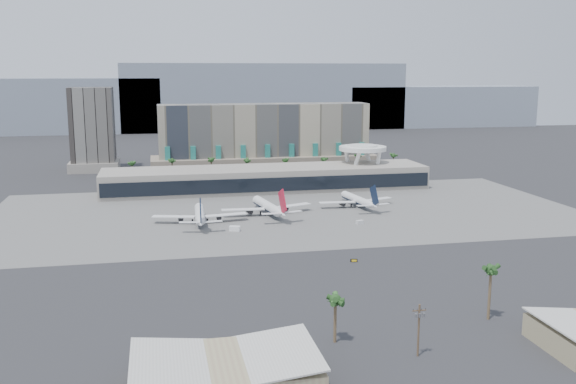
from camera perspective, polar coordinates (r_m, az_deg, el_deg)
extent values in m
plane|color=#232326|center=(234.90, 2.68, -4.57)|extent=(900.00, 900.00, 0.00)
cube|color=#5B5B59|center=(286.94, -0.05, -1.74)|extent=(260.00, 130.00, 0.06)
cube|color=gray|center=(701.15, -22.03, 7.11)|extent=(260.00, 60.00, 55.00)
cube|color=gray|center=(699.75, -2.16, 8.48)|extent=(300.00, 60.00, 70.00)
cube|color=gray|center=(759.75, 13.02, 7.44)|extent=(220.00, 60.00, 45.00)
cube|color=tan|center=(402.09, -2.13, 4.86)|extent=(130.00, 22.00, 42.00)
cube|color=gray|center=(402.08, -2.07, 2.56)|extent=(140.00, 30.00, 10.00)
cube|color=#22766C|center=(386.08, -10.64, 2.64)|extent=(3.00, 2.00, 18.00)
cube|color=#22766C|center=(386.63, -8.41, 2.72)|extent=(3.00, 2.00, 18.00)
cube|color=#22766C|center=(387.77, -6.20, 2.80)|extent=(3.00, 2.00, 18.00)
cube|color=#22766C|center=(389.48, -4.00, 2.87)|extent=(3.00, 2.00, 18.00)
cube|color=#22766C|center=(391.76, -1.82, 2.94)|extent=(3.00, 2.00, 18.00)
cube|color=#22766C|center=(394.60, 0.32, 3.00)|extent=(3.00, 2.00, 18.00)
cube|color=#22766C|center=(397.98, 2.44, 3.05)|extent=(3.00, 2.00, 18.00)
cube|color=#22766C|center=(401.90, 4.52, 3.10)|extent=(3.00, 2.00, 18.00)
cube|color=#22766C|center=(406.33, 6.55, 3.15)|extent=(3.00, 2.00, 18.00)
cube|color=black|center=(422.64, -16.97, 5.37)|extent=(26.00, 26.00, 52.00)
cube|color=#AEA599|center=(425.20, -16.80, 2.28)|extent=(30.00, 30.00, 6.00)
cube|color=#AEA599|center=(338.88, -1.94, 1.21)|extent=(170.00, 32.00, 12.00)
cube|color=black|center=(323.24, -1.44, 0.66)|extent=(168.00, 0.60, 7.00)
cube|color=black|center=(337.77, -1.94, 2.42)|extent=(170.00, 12.00, 2.50)
cylinder|color=white|center=(365.17, 7.26, 2.61)|extent=(6.98, 6.99, 21.89)
cylinder|color=white|center=(361.25, 5.35, 2.56)|extent=(6.98, 6.99, 21.89)
cylinder|color=white|center=(349.24, 5.96, 2.27)|extent=(6.98, 6.99, 21.89)
cylinder|color=white|center=(353.29, 7.93, 2.32)|extent=(6.98, 6.99, 21.89)
cylinder|color=white|center=(356.02, 6.66, 3.87)|extent=(26.00, 26.00, 2.20)
cylinder|color=white|center=(355.87, 6.66, 4.08)|extent=(16.00, 16.00, 1.20)
cylinder|color=brown|center=(368.87, -13.67, 1.68)|extent=(0.70, 0.70, 12.00)
sphere|color=#20441B|center=(368.05, -13.70, 2.56)|extent=(2.80, 2.80, 2.80)
cylinder|color=brown|center=(368.74, -10.25, 1.81)|extent=(0.70, 0.70, 12.00)
sphere|color=#20441B|center=(367.92, -10.28, 2.69)|extent=(2.80, 2.80, 2.80)
cylinder|color=brown|center=(369.92, -6.84, 1.94)|extent=(0.70, 0.70, 12.00)
sphere|color=#20441B|center=(369.11, -6.86, 2.81)|extent=(2.80, 2.80, 2.80)
cylinder|color=brown|center=(372.26, -3.62, 2.05)|extent=(0.70, 0.70, 12.00)
sphere|color=#20441B|center=(371.45, -3.63, 2.92)|extent=(2.80, 2.80, 2.80)
cylinder|color=brown|center=(376.16, -0.15, 2.16)|extent=(0.70, 0.70, 12.00)
sphere|color=#20441B|center=(375.36, -0.15, 3.02)|extent=(2.80, 2.80, 2.80)
cylinder|color=brown|center=(381.15, 3.10, 2.25)|extent=(0.70, 0.70, 12.00)
sphere|color=#20441B|center=(380.36, 3.11, 3.10)|extent=(2.80, 2.80, 2.80)
cylinder|color=brown|center=(387.32, 6.25, 2.34)|extent=(0.70, 0.70, 12.00)
sphere|color=#20441B|center=(386.55, 6.27, 3.18)|extent=(2.80, 2.80, 2.80)
cylinder|color=brown|center=(394.99, 9.43, 2.42)|extent=(0.70, 0.70, 12.00)
sphere|color=#20441B|center=(394.23, 9.45, 3.24)|extent=(2.80, 2.80, 2.80)
cube|color=#9C8968|center=(131.79, -5.57, -15.83)|extent=(36.00, 22.00, 6.00)
cube|color=silver|center=(129.80, -9.68, -14.70)|extent=(18.65, 22.60, 2.30)
cube|color=silver|center=(131.44, -1.57, -14.21)|extent=(18.65, 22.60, 2.30)
cylinder|color=#4C3826|center=(146.08, 11.53, -11.96)|extent=(0.44, 0.44, 12.00)
cube|color=#4C3826|center=(144.39, 11.60, -10.28)|extent=(3.20, 0.22, 0.22)
cylinder|color=slate|center=(144.11, 11.31, -10.73)|extent=(0.56, 0.56, 0.90)
cylinder|color=slate|center=(144.45, 11.64, -10.70)|extent=(0.56, 0.56, 0.90)
cylinder|color=slate|center=(144.79, 11.97, -10.66)|extent=(0.56, 0.56, 0.90)
cylinder|color=black|center=(143.77, 11.08, -10.24)|extent=(0.12, 0.12, 0.30)
cylinder|color=black|center=(144.84, 12.12, -10.13)|extent=(0.12, 0.12, 0.30)
cylinder|color=white|center=(268.75, -7.85, -1.93)|extent=(5.18, 26.78, 3.90)
cylinder|color=black|center=(268.78, -7.85, -1.96)|extent=(5.07, 26.25, 3.83)
cone|color=white|center=(283.67, -7.92, -1.27)|extent=(4.11, 4.57, 3.90)
cone|color=white|center=(251.90, -7.76, -2.71)|extent=(4.32, 8.96, 3.90)
cube|color=white|center=(267.96, -10.14, -2.17)|extent=(17.98, 8.25, 0.34)
cube|color=white|center=(268.32, -5.55, -2.03)|extent=(17.97, 6.68, 0.34)
cylinder|color=black|center=(268.60, -9.50, -2.33)|extent=(2.33, 4.00, 2.15)
cylinder|color=black|center=(268.86, -6.17, -2.23)|extent=(2.33, 4.00, 2.15)
cube|color=black|center=(249.36, -7.78, -1.66)|extent=(0.91, 8.88, 10.28)
cube|color=white|center=(250.80, -8.76, -2.68)|extent=(8.07, 3.57, 0.24)
cube|color=white|center=(250.96, -6.76, -2.62)|extent=(7.97, 2.85, 0.24)
cylinder|color=black|center=(279.48, -7.88, -2.02)|extent=(0.49, 0.49, 1.56)
cylinder|color=black|center=(268.37, -8.50, -2.57)|extent=(0.68, 0.68, 1.56)
cylinder|color=black|center=(268.47, -7.16, -2.53)|extent=(0.68, 0.68, 1.56)
cylinder|color=white|center=(281.46, -1.89, -1.23)|extent=(8.53, 28.25, 4.10)
cylinder|color=black|center=(281.49, -1.89, -1.26)|extent=(8.36, 27.69, 4.02)
cone|color=white|center=(296.35, -2.91, -0.63)|extent=(4.79, 5.21, 4.10)
cone|color=white|center=(264.76, -0.61, -1.92)|extent=(5.52, 9.76, 4.10)
cube|color=white|center=(277.23, -4.03, -1.56)|extent=(18.62, 4.99, 0.36)
cube|color=white|center=(284.45, 0.32, -1.22)|extent=(18.68, 10.50, 0.36)
cylinder|color=black|center=(278.82, -3.45, -1.70)|extent=(2.88, 4.41, 2.25)
cylinder|color=black|center=(284.05, -0.30, -1.45)|extent=(2.88, 4.41, 2.25)
cube|color=#A81329|center=(262.23, -0.50, -0.85)|extent=(2.00, 9.27, 10.79)
cube|color=white|center=(262.17, -1.48, -1.93)|extent=(8.25, 2.43, 0.26)
cube|color=white|center=(265.31, 0.40, -1.77)|extent=(8.50, 4.58, 0.26)
cylinder|color=black|center=(292.16, -2.59, -1.37)|extent=(0.51, 0.51, 1.64)
cylinder|color=black|center=(280.09, -2.46, -1.89)|extent=(0.72, 0.72, 1.64)
cylinder|color=black|center=(282.18, -1.19, -1.79)|extent=(0.72, 0.72, 1.64)
cylinder|color=white|center=(299.11, 6.07, -0.65)|extent=(7.37, 25.23, 3.66)
cylinder|color=black|center=(299.14, 6.07, -0.67)|extent=(7.22, 24.73, 3.59)
cone|color=white|center=(311.74, 4.91, -0.16)|extent=(4.24, 4.62, 3.66)
cone|color=white|center=(285.00, 7.52, -1.19)|extent=(4.86, 8.69, 3.66)
cube|color=white|center=(294.12, 4.39, -0.92)|extent=(16.66, 4.62, 0.32)
cube|color=white|center=(302.98, 7.86, -0.65)|extent=(16.71, 9.23, 0.32)
cylinder|color=black|center=(295.86, 4.84, -1.04)|extent=(2.54, 3.92, 2.01)
cylinder|color=black|center=(302.28, 7.35, -0.84)|extent=(2.54, 3.92, 2.01)
cube|color=black|center=(282.88, 7.67, -0.30)|extent=(1.70, 8.29, 9.64)
cube|color=white|center=(282.24, 6.87, -1.20)|extent=(7.34, 2.09, 0.23)
cube|color=white|center=(286.04, 8.33, -1.07)|extent=(7.59, 4.02, 0.23)
cylinder|color=black|center=(308.18, 5.26, -0.78)|extent=(0.46, 0.46, 1.46)
cylinder|color=black|center=(297.54, 5.64, -1.20)|extent=(0.64, 0.64, 1.46)
cylinder|color=black|center=(300.12, 6.64, -1.12)|extent=(0.64, 0.64, 1.46)
cube|color=white|center=(252.72, -4.76, -3.26)|extent=(4.54, 3.22, 2.01)
cube|color=silver|center=(265.04, 6.40, -2.69)|extent=(3.36, 2.51, 1.54)
cube|color=black|center=(213.00, 5.88, -6.08)|extent=(2.30, 0.82, 1.04)
cube|color=gold|center=(212.83, 5.90, -6.09)|extent=(1.63, 0.42, 0.62)
cylinder|color=black|center=(212.82, 5.66, -6.14)|extent=(0.12, 0.12, 0.62)
cylinder|color=black|center=(213.31, 6.09, -6.11)|extent=(0.12, 0.12, 0.62)
cylinder|color=brown|center=(150.76, 4.21, -11.33)|extent=(0.70, 0.70, 10.57)
sphere|color=#20441B|center=(148.96, 4.23, -9.55)|extent=(2.80, 2.80, 2.80)
cylinder|color=brown|center=(170.63, 17.48, -8.66)|extent=(0.70, 0.70, 13.27)
sphere|color=#20441B|center=(168.69, 17.60, -6.63)|extent=(2.80, 2.80, 2.80)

